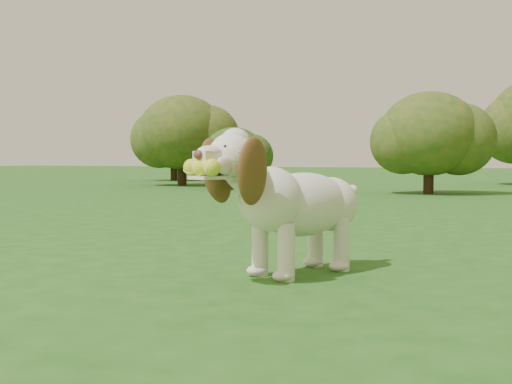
% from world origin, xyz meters
% --- Properties ---
extents(ground, '(80.00, 80.00, 0.00)m').
position_xyz_m(ground, '(0.00, 0.00, 0.00)').
color(ground, '#1D4F16').
rests_on(ground, ground).
extents(dog, '(0.72, 1.12, 0.76)m').
position_xyz_m(dog, '(-0.42, -0.30, 0.41)').
color(dog, silver).
rests_on(dog, ground).
extents(shrub_a, '(1.20, 1.20, 1.24)m').
position_xyz_m(shrub_a, '(-4.78, 8.11, 0.73)').
color(shrub_a, '#382314').
rests_on(shrub_a, ground).
extents(shrub_e, '(1.97, 1.97, 2.05)m').
position_xyz_m(shrub_e, '(-6.60, 9.19, 1.20)').
color(shrub_e, '#382314').
rests_on(shrub_e, ground).
extents(shrub_g, '(1.84, 1.84, 1.91)m').
position_xyz_m(shrub_g, '(-8.51, 12.01, 1.12)').
color(shrub_g, '#382314').
rests_on(shrub_g, ground).
extents(shrub_b, '(1.71, 1.71, 1.77)m').
position_xyz_m(shrub_b, '(-0.95, 7.91, 1.04)').
color(shrub_b, '#382314').
rests_on(shrub_b, ground).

